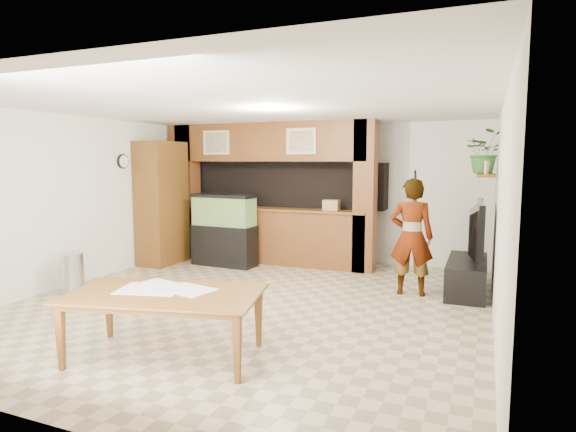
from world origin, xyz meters
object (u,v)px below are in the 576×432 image
at_px(television, 469,231).
at_px(aquarium, 224,231).
at_px(pantry_cabinet, 162,203).
at_px(person, 411,237).
at_px(dining_table, 164,326).

bearing_deg(television, aquarium, 84.70).
bearing_deg(pantry_cabinet, person, -5.22).
height_order(aquarium, person, person).
bearing_deg(aquarium, pantry_cabinet, -164.36).
distance_m(aquarium, television, 4.20).
bearing_deg(television, dining_table, 142.73).
distance_m(television, dining_table, 4.52).
height_order(television, dining_table, television).
xyz_separation_m(aquarium, dining_table, (1.58, -3.91, -0.32)).
xyz_separation_m(pantry_cabinet, television, (5.35, -0.00, -0.22)).
xyz_separation_m(aquarium, television, (4.18, -0.26, 0.27)).
relative_size(pantry_cabinet, dining_table, 1.23).
xyz_separation_m(pantry_cabinet, aquarium, (1.17, 0.26, -0.49)).
bearing_deg(dining_table, aquarium, 98.72).
relative_size(aquarium, person, 0.78).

